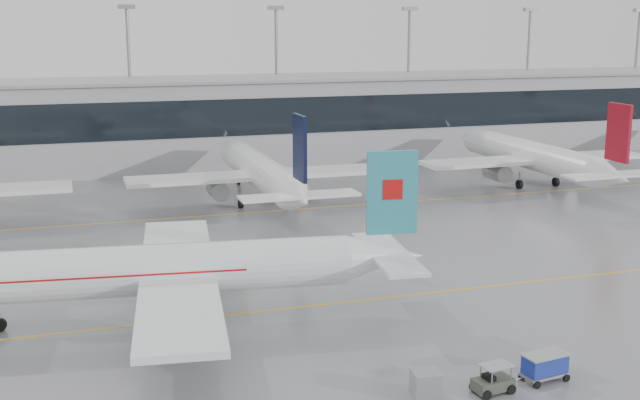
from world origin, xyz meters
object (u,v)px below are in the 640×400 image
object	(u,v)px
baggage_tug	(493,383)
air_canada_jet	(175,270)
gse_unit	(426,384)
baggage_cart	(545,365)

from	to	relation	value
baggage_tug	air_canada_jet	bearing A→B (deg)	124.85
baggage_tug	gse_unit	distance (m)	3.79
baggage_tug	gse_unit	xyz separation A→B (m)	(-3.73, 0.63, 0.17)
air_canada_jet	baggage_cart	distance (m)	24.60
air_canada_jet	gse_unit	bearing A→B (deg)	132.78
air_canada_jet	baggage_tug	size ratio (longest dim) A/B	10.77
baggage_cart	gse_unit	world-z (taller)	baggage_cart
air_canada_jet	baggage_tug	xyz separation A→B (m)	(14.96, -16.43, -3.01)
baggage_tug	gse_unit	size ratio (longest dim) A/B	2.28
air_canada_jet	baggage_tug	distance (m)	22.42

